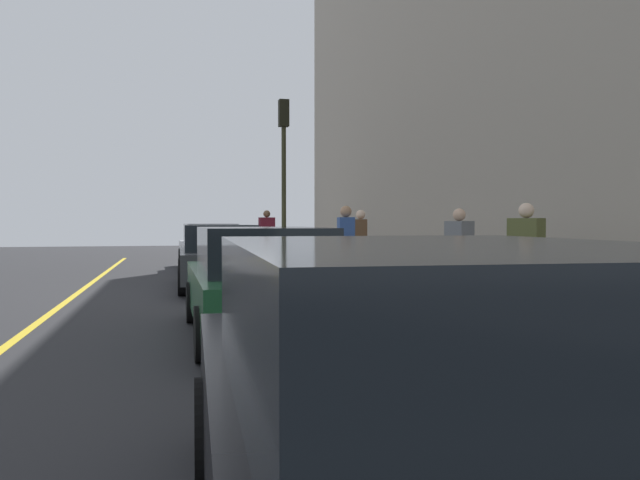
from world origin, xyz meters
TOP-DOWN VIEW (x-y plane):
  - ground_plane at (0.00, 0.00)m, footprint 56.00×56.00m
  - sidewalk at (0.00, -3.30)m, footprint 28.00×4.60m
  - lane_stripe_centre at (0.00, 3.20)m, footprint 28.00×0.14m
  - parked_car_black at (-12.29, 0.08)m, footprint 4.54×2.00m
  - parked_car_green at (-6.04, -0.04)m, footprint 4.67×1.95m
  - parked_car_charcoal at (0.52, 0.08)m, footprint 4.61×1.93m
  - parked_car_silver at (6.73, -0.04)m, footprint 4.38×2.03m
  - pedestrian_brown_coat at (-0.16, -3.22)m, footprint 0.52×0.56m
  - pedestrian_burgundy_coat at (6.19, -1.88)m, footprint 0.59×0.53m
  - pedestrian_olive_coat at (-6.34, -3.90)m, footprint 0.55×0.51m
  - pedestrian_blue_coat at (-2.53, -2.21)m, footprint 0.51×0.58m
  - pedestrian_grey_coat at (-4.67, -3.63)m, footprint 0.51×0.54m
  - traffic_light_pole at (1.92, -1.72)m, footprint 0.35×0.26m
  - rolling_suitcase at (-4.29, -3.49)m, footprint 0.34×0.22m

SIDE VIEW (x-z plane):
  - ground_plane at x=0.00m, z-range 0.00..0.00m
  - lane_stripe_centre at x=0.00m, z-range 0.00..0.01m
  - sidewalk at x=0.00m, z-range 0.00..0.15m
  - rolling_suitcase at x=-4.29m, z-range -0.03..0.97m
  - parked_car_silver at x=6.73m, z-range 0.00..1.51m
  - parked_car_black at x=-12.29m, z-range 0.00..1.51m
  - parked_car_charcoal at x=0.52m, z-range 0.00..1.51m
  - parked_car_green at x=-6.04m, z-range 0.00..1.51m
  - pedestrian_grey_coat at x=-4.67m, z-range 0.21..1.87m
  - pedestrian_olive_coat at x=-6.34m, z-range 0.21..1.92m
  - pedestrian_brown_coat at x=-0.16m, z-range 0.21..1.92m
  - pedestrian_blue_coat at x=-2.53m, z-range 0.21..1.96m
  - pedestrian_burgundy_coat at x=6.19m, z-range 0.21..2.02m
  - traffic_light_pole at x=1.92m, z-range 0.95..5.59m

